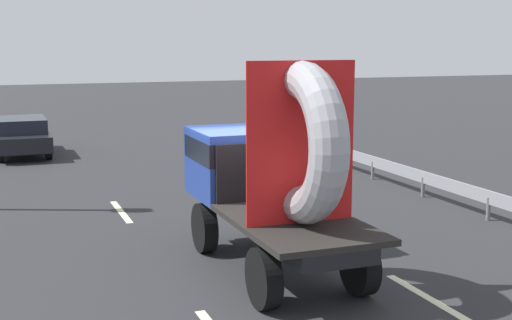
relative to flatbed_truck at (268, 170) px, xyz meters
The scene contains 7 objects.
ground_plane 1.91m from the flatbed_truck, 79.64° to the left, with size 120.00×120.00×0.00m, color #28282B.
flatbed_truck is the anchor object (origin of this frame).
distant_sedan 15.68m from the flatbed_truck, 103.53° to the left, with size 1.84×4.28×1.40m.
guardrail 8.15m from the flatbed_truck, 40.86° to the left, with size 0.10×10.61×0.71m.
lane_dash_left_far 5.80m from the flatbed_truck, 109.42° to the left, with size 2.37×0.16×0.01m, color beige.
lane_dash_right_near 3.78m from the flatbed_truck, 56.45° to the right, with size 2.92×0.16×0.01m, color beige.
lane_dash_right_far 5.87m from the flatbed_truck, 70.85° to the left, with size 2.66×0.16×0.01m, color beige.
Camera 1 is at (-4.78, -12.16, 4.14)m, focal length 48.80 mm.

